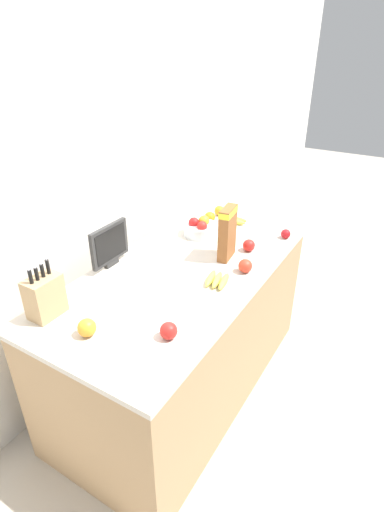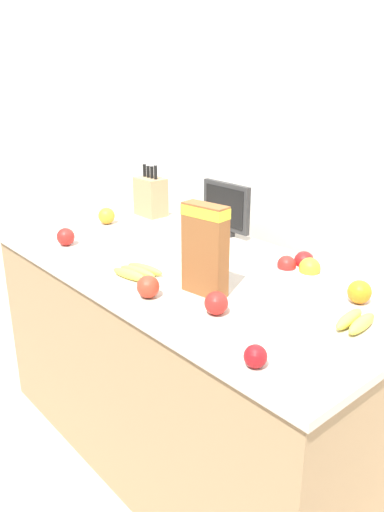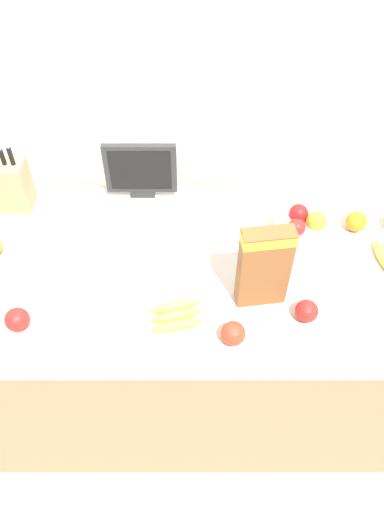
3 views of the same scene
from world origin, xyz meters
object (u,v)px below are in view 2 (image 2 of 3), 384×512
object	(u,v)px
small_monitor	(226,208)
fruit_bowl	(301,275)
knife_block	(151,196)
banana_bunch_right	(355,321)
apple_front	(255,356)
apple_near_bananas	(216,303)
orange_front_center	(359,292)
banana_bunch_left	(137,272)
apple_by_knife_block	(148,287)
cereal_box	(205,246)
apple_leftmost	(66,237)
orange_mid_right	(107,216)

from	to	relation	value
small_monitor	fruit_bowl	distance (m)	0.69
knife_block	banana_bunch_right	distance (m)	1.50
knife_block	small_monitor	xyz separation A→B (m)	(0.53, 0.05, 0.03)
apple_front	apple_near_bananas	bearing A→B (deg)	154.97
orange_front_center	fruit_bowl	bearing A→B (deg)	-168.20
knife_block	small_monitor	bearing A→B (deg)	5.92
fruit_bowl	banana_bunch_left	bearing A→B (deg)	-141.17
apple_by_knife_block	orange_front_center	world-z (taller)	same
apple_front	knife_block	bearing A→B (deg)	153.44
small_monitor	banana_bunch_left	bearing A→B (deg)	-76.28
orange_front_center	apple_near_bananas	bearing A→B (deg)	-121.28
apple_near_bananas	banana_bunch_left	bearing A→B (deg)	-179.26
banana_bunch_right	apple_front	world-z (taller)	apple_front
cereal_box	orange_front_center	bearing A→B (deg)	32.28
cereal_box	apple_near_bananas	world-z (taller)	cereal_box
apple_front	orange_front_center	world-z (taller)	orange_front_center
small_monitor	banana_bunch_right	world-z (taller)	small_monitor
small_monitor	orange_front_center	distance (m)	0.88
knife_block	orange_front_center	world-z (taller)	knife_block
knife_block	small_monitor	world-z (taller)	knife_block
apple_leftmost	orange_front_center	bearing A→B (deg)	20.83
knife_block	orange_front_center	bearing A→B (deg)	-5.90
apple_near_bananas	small_monitor	bearing A→B (deg)	133.36
apple_front	apple_leftmost	bearing A→B (deg)	175.34
small_monitor	fruit_bowl	world-z (taller)	small_monitor
knife_block	banana_bunch_right	bearing A→B (deg)	-11.80
apple_by_knife_block	banana_bunch_left	bearing A→B (deg)	155.62
knife_block	orange_mid_right	size ratio (longest dim) A/B	3.60
banana_bunch_right	orange_front_center	distance (m)	0.19
fruit_bowl	orange_mid_right	distance (m)	1.18
banana_bunch_right	apple_front	xyz separation A→B (m)	(-0.05, -0.40, 0.01)
fruit_bowl	banana_bunch_left	world-z (taller)	fruit_bowl
small_monitor	apple_front	world-z (taller)	small_monitor
cereal_box	banana_bunch_right	xyz separation A→B (m)	(0.50, 0.18, -0.16)
apple_front	apple_leftmost	world-z (taller)	apple_leftmost
cereal_box	orange_mid_right	size ratio (longest dim) A/B	3.79
apple_by_knife_block	knife_block	bearing A→B (deg)	142.83
knife_block	fruit_bowl	xyz separation A→B (m)	(1.17, -0.19, -0.06)
knife_block	orange_mid_right	bearing A→B (deg)	-92.87
apple_leftmost	apple_by_knife_block	distance (m)	0.71
apple_near_bananas	cereal_box	bearing A→B (deg)	150.36
banana_bunch_right	banana_bunch_left	bearing A→B (deg)	-161.10
fruit_bowl	cereal_box	bearing A→B (deg)	-123.02
apple_leftmost	cereal_box	bearing A→B (deg)	8.43
orange_mid_right	orange_front_center	bearing A→B (deg)	5.56
cereal_box	apple_by_knife_block	distance (m)	0.24
knife_block	small_monitor	distance (m)	0.53
apple_by_knife_block	apple_front	bearing A→B (deg)	-5.09
knife_block	apple_near_bananas	bearing A→B (deg)	-26.95
small_monitor	apple_by_knife_block	distance (m)	0.80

